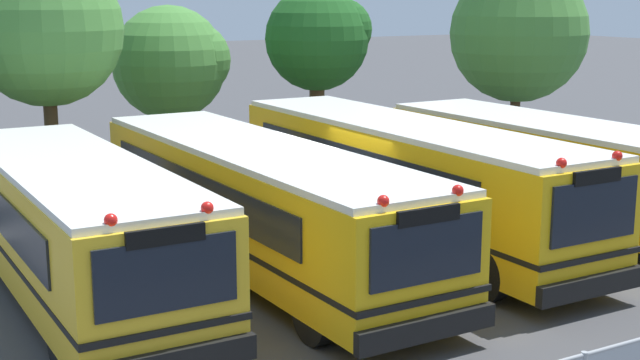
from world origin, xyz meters
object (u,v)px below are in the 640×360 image
school_bus_0 (76,223)px  tree_3 (321,38)px  school_bus_3 (545,165)px  tree_2 (175,62)px  school_bus_2 (405,176)px  tree_1 (47,27)px  school_bus_1 (258,200)px  tree_4 (522,32)px

school_bus_0 → tree_3: 13.57m
school_bus_3 → tree_3: (-1.21, 8.72, 2.69)m
school_bus_0 → tree_2: (5.64, 9.73, 2.02)m
school_bus_2 → school_bus_0: bearing=1.3°
school_bus_2 → tree_1: 9.81m
school_bus_1 → tree_3: 11.09m
school_bus_3 → school_bus_1: bearing=-1.7°
tree_2 → tree_3: (4.45, -1.04, 0.64)m
school_bus_2 → tree_2: size_ratio=2.18×
school_bus_0 → tree_4: 19.49m
school_bus_1 → tree_4: bearing=-151.6°
tree_1 → tree_4: bearing=1.8°
school_bus_1 → tree_2: 10.08m
school_bus_2 → tree_4: (10.29, 7.67, 2.64)m
school_bus_1 → tree_1: tree_1 is taller
tree_4 → school_bus_1: bearing=-150.8°
tree_1 → tree_3: size_ratio=1.14×
school_bus_1 → school_bus_3: bearing=178.5°
school_bus_0 → tree_4: tree_4 is taller
tree_1 → tree_2: 5.01m
school_bus_0 → tree_4: (17.63, 7.85, 2.71)m
school_bus_3 → tree_4: bearing=-129.8°
school_bus_0 → school_bus_3: bearing=179.9°
tree_1 → tree_2: (4.24, 2.39, -1.18)m
school_bus_2 → school_bus_3: size_ratio=1.19×
school_bus_1 → tree_1: size_ratio=1.73×
tree_4 → tree_1: bearing=-178.2°
school_bus_0 → tree_3: tree_3 is taller
school_bus_0 → school_bus_2: size_ratio=0.87×
tree_3 → school_bus_2: bearing=-107.9°
school_bus_2 → tree_2: 9.89m
tree_3 → tree_1: bearing=-171.2°
school_bus_0 → tree_1: bearing=-100.7°
school_bus_1 → school_bus_2: bearing=-178.7°
tree_1 → tree_2: size_ratio=1.27×
tree_2 → tree_3: size_ratio=0.90×
school_bus_2 → school_bus_3: school_bus_2 is taller
tree_4 → tree_3: bearing=173.7°
tree_3 → tree_4: tree_4 is taller
school_bus_2 → tree_1: size_ratio=1.71×
school_bus_3 → tree_4: 10.48m
school_bus_2 → tree_3: size_ratio=1.96×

